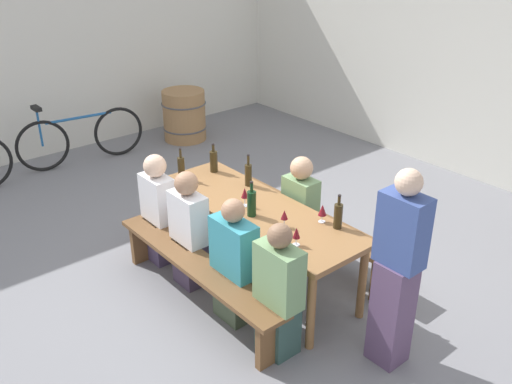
% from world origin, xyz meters
% --- Properties ---
extents(ground_plane, '(24.00, 24.00, 0.00)m').
position_xyz_m(ground_plane, '(0.00, 0.00, 0.00)').
color(ground_plane, slate).
extents(back_wall, '(14.00, 0.20, 3.20)m').
position_xyz_m(back_wall, '(0.00, 3.73, 1.60)').
color(back_wall, silver).
rests_on(back_wall, ground).
extents(side_wall, '(0.20, 7.86, 3.20)m').
position_xyz_m(side_wall, '(-4.39, 0.00, 1.60)').
color(side_wall, silver).
rests_on(side_wall, ground).
extents(tasting_table, '(2.20, 0.72, 0.75)m').
position_xyz_m(tasting_table, '(0.00, 0.00, 0.67)').
color(tasting_table, olive).
rests_on(tasting_table, ground).
extents(bench_near, '(2.10, 0.30, 0.45)m').
position_xyz_m(bench_near, '(0.00, -0.66, 0.36)').
color(bench_near, brown).
rests_on(bench_near, ground).
extents(bench_far, '(2.10, 0.30, 0.45)m').
position_xyz_m(bench_far, '(0.00, 0.66, 0.36)').
color(bench_far, brown).
rests_on(bench_far, ground).
extents(wine_bottle_0, '(0.07, 0.07, 0.30)m').
position_xyz_m(wine_bottle_0, '(0.72, 0.28, 0.87)').
color(wine_bottle_0, '#332814').
rests_on(wine_bottle_0, tasting_table).
extents(wine_bottle_1, '(0.07, 0.07, 0.32)m').
position_xyz_m(wine_bottle_1, '(-0.94, -0.17, 0.87)').
color(wine_bottle_1, '#332814').
rests_on(wine_bottle_1, tasting_table).
extents(wine_bottle_2, '(0.07, 0.07, 0.32)m').
position_xyz_m(wine_bottle_2, '(-0.40, 0.24, 0.87)').
color(wine_bottle_2, '#332814').
rests_on(wine_bottle_2, tasting_table).
extents(wine_bottle_3, '(0.08, 0.08, 0.30)m').
position_xyz_m(wine_bottle_3, '(-0.88, 0.18, 0.87)').
color(wine_bottle_3, '#332814').
rests_on(wine_bottle_3, tasting_table).
extents(wine_bottle_4, '(0.08, 0.08, 0.32)m').
position_xyz_m(wine_bottle_4, '(0.10, -0.13, 0.87)').
color(wine_bottle_4, '#143319').
rests_on(wine_bottle_4, tasting_table).
extents(wine_glass_0, '(0.06, 0.06, 0.18)m').
position_xyz_m(wine_glass_0, '(-0.08, -0.06, 0.87)').
color(wine_glass_0, silver).
rests_on(wine_glass_0, tasting_table).
extents(wine_glass_1, '(0.06, 0.06, 0.16)m').
position_xyz_m(wine_glass_1, '(0.70, -0.18, 0.86)').
color(wine_glass_1, silver).
rests_on(wine_glass_1, tasting_table).
extents(wine_glass_2, '(0.07, 0.07, 0.16)m').
position_xyz_m(wine_glass_2, '(0.57, 0.25, 0.86)').
color(wine_glass_2, silver).
rests_on(wine_glass_2, tasting_table).
extents(wine_glass_3, '(0.06, 0.06, 0.16)m').
position_xyz_m(wine_glass_3, '(0.43, -0.05, 0.86)').
color(wine_glass_3, silver).
rests_on(wine_glass_3, tasting_table).
extents(seated_guest_near_0, '(0.36, 0.24, 1.12)m').
position_xyz_m(seated_guest_near_0, '(-0.85, -0.51, 0.54)').
color(seated_guest_near_0, '#483A58').
rests_on(seated_guest_near_0, ground).
extents(seated_guest_near_1, '(0.37, 0.24, 1.13)m').
position_xyz_m(seated_guest_near_1, '(-0.33, -0.51, 0.54)').
color(seated_guest_near_1, '#403246').
rests_on(seated_guest_near_1, ground).
extents(seated_guest_near_2, '(0.42, 0.24, 1.12)m').
position_xyz_m(seated_guest_near_2, '(0.33, -0.51, 0.52)').
color(seated_guest_near_2, '#414D37').
rests_on(seated_guest_near_2, ground).
extents(seated_guest_near_3, '(0.38, 0.24, 1.13)m').
position_xyz_m(seated_guest_near_3, '(0.87, -0.51, 0.53)').
color(seated_guest_near_3, '#2F4C47').
rests_on(seated_guest_near_3, ground).
extents(seated_guest_far_0, '(0.33, 0.24, 1.11)m').
position_xyz_m(seated_guest_far_0, '(0.05, 0.51, 0.54)').
color(seated_guest_far_0, '#533755').
rests_on(seated_guest_far_0, ground).
extents(standing_host, '(0.34, 0.24, 1.60)m').
position_xyz_m(standing_host, '(1.49, 0.07, 0.78)').
color(standing_host, '#584161').
rests_on(standing_host, ground).
extents(wine_barrel, '(0.67, 0.67, 0.76)m').
position_xyz_m(wine_barrel, '(-3.56, 1.56, 0.38)').
color(wine_barrel, '#9E7247').
rests_on(wine_barrel, ground).
extents(parked_bicycle_0, '(0.30, 1.74, 0.90)m').
position_xyz_m(parked_bicycle_0, '(-3.68, -0.05, 0.37)').
color(parked_bicycle_0, black).
rests_on(parked_bicycle_0, ground).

